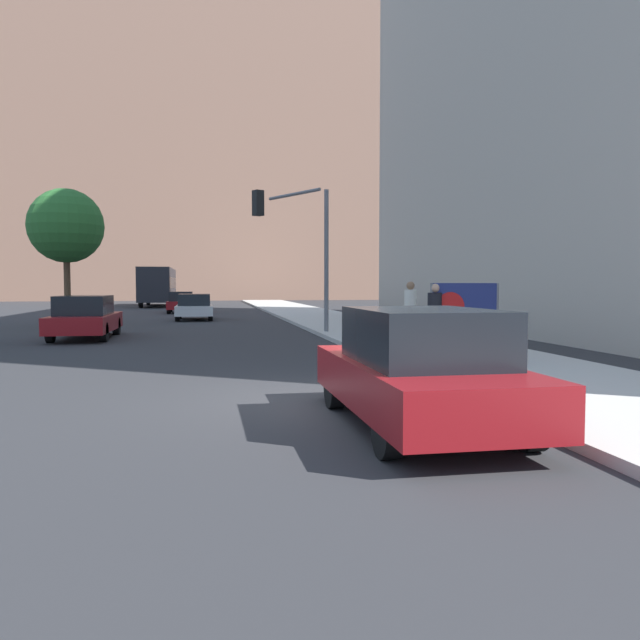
{
  "coord_description": "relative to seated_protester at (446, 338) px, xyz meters",
  "views": [
    {
      "loc": [
        -1.76,
        -9.66,
        1.84
      ],
      "look_at": [
        0.81,
        4.27,
        1.04
      ],
      "focal_mm": 35.0,
      "sensor_mm": 36.0,
      "label": 1
    }
  ],
  "objects": [
    {
      "name": "sidewalk_curb",
      "position": [
        1.6,
        13.22,
        -0.73
      ],
      "size": [
        4.42,
        90.0,
        0.14
      ],
      "primitive_type": "cube",
      "color": "beige",
      "rests_on": "ground_plane"
    },
    {
      "name": "protest_banner",
      "position": [
        1.56,
        2.73,
        0.26
      ],
      "size": [
        1.76,
        0.06,
        1.74
      ],
      "color": "slate",
      "rests_on": "sidewalk_curb"
    },
    {
      "name": "ground_plane",
      "position": [
        -2.84,
        -1.78,
        -0.8
      ],
      "size": [
        160.0,
        160.0,
        0.0
      ],
      "primitive_type": "plane",
      "color": "#303033"
    },
    {
      "name": "seated_protester",
      "position": [
        0.0,
        0.0,
        0.0
      ],
      "size": [
        1.0,
        0.77,
        1.22
      ],
      "rotation": [
        0.0,
        0.0,
        0.08
      ],
      "color": "#474C56",
      "rests_on": "sidewalk_curb"
    },
    {
      "name": "building_backdrop_far",
      "position": [
        -4.84,
        67.87,
        18.42
      ],
      "size": [
        52.0,
        12.0,
        38.46
      ],
      "color": "#936B56",
      "rests_on": "ground_plane"
    },
    {
      "name": "car_on_road_midblock",
      "position": [
        -5.16,
        21.88,
        -0.12
      ],
      "size": [
        1.87,
        4.19,
        1.36
      ],
      "color": "white",
      "rests_on": "ground_plane"
    },
    {
      "name": "city_bus_on_road",
      "position": [
        -8.58,
        43.81,
        1.06
      ],
      "size": [
        2.55,
        10.88,
        3.24
      ],
      "color": "#232328",
      "rests_on": "ground_plane"
    },
    {
      "name": "jogger_on_sidewalk",
      "position": [
        0.82,
        2.75,
        0.22
      ],
      "size": [
        0.34,
        0.34,
        1.73
      ],
      "rotation": [
        0.0,
        0.0,
        2.68
      ],
      "color": "#756651",
      "rests_on": "sidewalk_curb"
    },
    {
      "name": "building_backdrop_right",
      "position": [
        11.07,
        10.12,
        11.09
      ],
      "size": [
        10.0,
        32.0,
        23.78
      ],
      "color": "#BCB2A3",
      "rests_on": "ground_plane"
    },
    {
      "name": "pedestrian_behind",
      "position": [
        1.06,
        5.25,
        0.26
      ],
      "size": [
        0.34,
        0.34,
        1.79
      ],
      "rotation": [
        0.0,
        0.0,
        4.31
      ],
      "color": "#756651",
      "rests_on": "sidewalk_curb"
    },
    {
      "name": "street_tree_midblock",
      "position": [
        -10.61,
        17.78,
        3.62
      ],
      "size": [
        3.26,
        3.26,
        6.07
      ],
      "color": "brown",
      "rests_on": "ground_plane"
    },
    {
      "name": "car_on_road_distant",
      "position": [
        -6.14,
        30.36,
        -0.11
      ],
      "size": [
        1.71,
        4.27,
        1.39
      ],
      "color": "maroon",
      "rests_on": "ground_plane"
    },
    {
      "name": "traffic_light_pole",
      "position": [
        -1.28,
        10.32,
        2.84
      ],
      "size": [
        2.87,
        2.64,
        5.14
      ],
      "color": "slate",
      "rests_on": "sidewalk_curb"
    },
    {
      "name": "car_on_road_nearest",
      "position": [
        -8.64,
        10.94,
        -0.07
      ],
      "size": [
        1.85,
        4.74,
        1.47
      ],
      "color": "maroon",
      "rests_on": "ground_plane"
    },
    {
      "name": "parked_car_curbside",
      "position": [
        -1.89,
        -3.84,
        -0.04
      ],
      "size": [
        1.85,
        4.44,
        1.54
      ],
      "color": "maroon",
      "rests_on": "ground_plane"
    }
  ]
}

